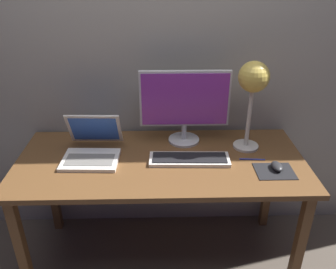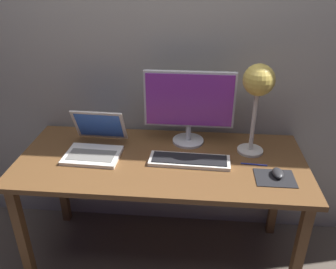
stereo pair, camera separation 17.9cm
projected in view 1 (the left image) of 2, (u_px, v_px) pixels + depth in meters
The scene contains 10 objects.
ground_plane at pixel (161, 255), 2.26m from camera, with size 4.80×4.80×0.00m, color brown.
back_wall at pixel (159, 42), 2.02m from camera, with size 4.80×0.06×2.60m, color #9E998E.
desk at pixel (160, 171), 1.96m from camera, with size 1.60×0.70×0.74m.
monitor at pixel (184, 103), 1.99m from camera, with size 0.52×0.19×0.44m.
keyboard_main at pixel (189, 159), 1.90m from camera, with size 0.44×0.15×0.03m.
laptop at pixel (92, 145), 1.94m from camera, with size 0.32×0.34×0.23m.
desk_lamp at pixel (253, 83), 1.86m from camera, with size 0.17×0.17×0.52m.
mousepad at pixel (274, 171), 1.81m from camera, with size 0.20×0.16×0.00m, color black.
mouse at pixel (276, 166), 1.82m from camera, with size 0.06×0.10×0.03m, color #28282B.
pen at pixel (252, 159), 1.91m from camera, with size 0.01×0.01×0.14m, color #2633A5.
Camera 1 is at (0.00, -1.64, 1.75)m, focal length 36.93 mm.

